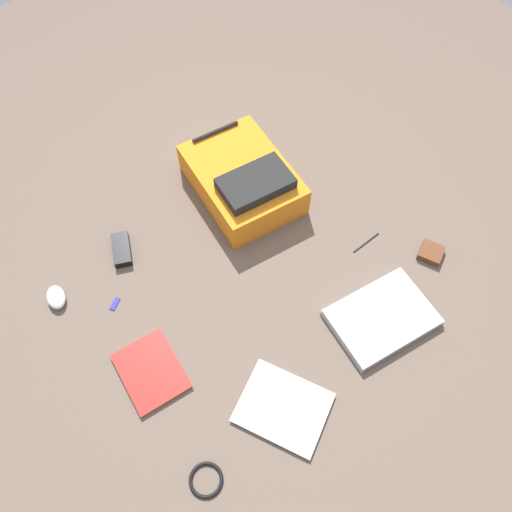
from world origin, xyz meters
TOP-DOWN VIEW (x-y plane):
  - ground_plane at (0.00, 0.00)m, footprint 4.13×4.13m
  - backpack at (0.23, 0.30)m, footprint 0.44×0.53m
  - laptop at (0.18, -0.43)m, footprint 0.40×0.33m
  - book_blue at (-0.28, -0.40)m, footprint 0.30×0.33m
  - book_red at (-0.50, -0.02)m, footprint 0.23×0.27m
  - computer_mouse at (-0.56, 0.42)m, footprint 0.09×0.11m
  - cable_coil at (-0.59, -0.38)m, footprint 0.10×0.10m
  - power_brick at (-0.28, 0.42)m, footprint 0.12×0.15m
  - pen_black at (0.39, -0.20)m, footprint 0.13×0.02m
  - earbud_pouch at (0.52, -0.40)m, footprint 0.10×0.10m
  - usb_stick at (-0.43, 0.26)m, footprint 0.05×0.04m

SIDE VIEW (x-z plane):
  - ground_plane at x=0.00m, z-range 0.00..0.00m
  - pen_black at x=0.39m, z-range 0.00..0.01m
  - usb_stick at x=-0.43m, z-range 0.00..0.01m
  - cable_coil at x=-0.59m, z-range 0.00..0.01m
  - book_blue at x=-0.28m, z-range 0.00..0.01m
  - book_red at x=-0.50m, z-range 0.00..0.02m
  - earbud_pouch at x=0.52m, z-range 0.00..0.03m
  - laptop at x=0.18m, z-range 0.00..0.03m
  - power_brick at x=-0.28m, z-range 0.00..0.03m
  - computer_mouse at x=-0.56m, z-range 0.00..0.04m
  - backpack at x=0.23m, z-range -0.01..0.16m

